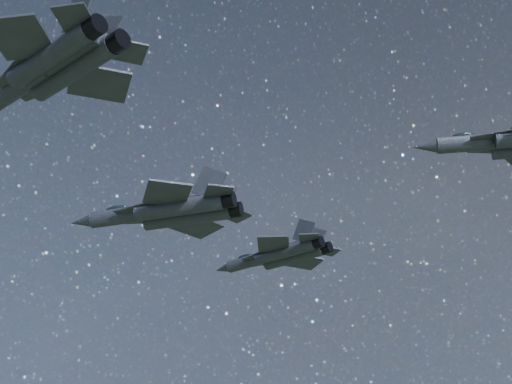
% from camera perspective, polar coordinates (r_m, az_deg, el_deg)
% --- Properties ---
extents(jet_lead, '(19.74, 13.77, 4.97)m').
position_cam_1_polar(jet_lead, '(80.79, -6.31, -1.41)').
color(jet_lead, '#2F323B').
extents(jet_left, '(16.89, 11.64, 4.24)m').
position_cam_1_polar(jet_left, '(93.87, 1.79, -4.58)').
color(jet_left, '#2F323B').
extents(jet_right, '(18.66, 12.60, 4.70)m').
position_cam_1_polar(jet_right, '(61.68, -14.67, 8.77)').
color(jet_right, '#2F323B').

